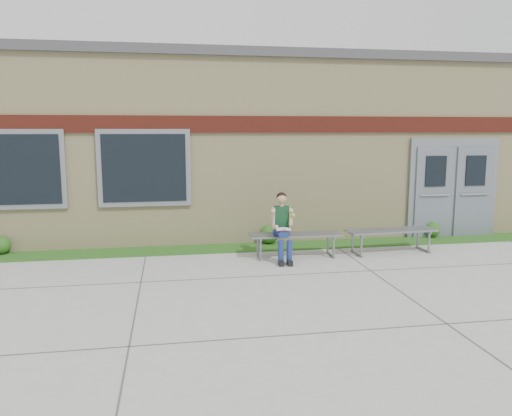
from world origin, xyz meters
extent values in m
plane|color=#9E9E99|center=(0.00, 0.00, 0.00)|extent=(80.00, 80.00, 0.00)
cube|color=#154E18|center=(0.00, 2.60, 0.01)|extent=(16.00, 0.80, 0.02)
cube|color=beige|center=(0.00, 6.00, 2.00)|extent=(16.00, 6.00, 4.00)
cube|color=#3F3F42|center=(0.00, 6.00, 4.10)|extent=(16.20, 6.20, 0.20)
cube|color=maroon|center=(0.00, 2.97, 2.60)|extent=(16.00, 0.06, 0.35)
cube|color=slate|center=(-5.50, 2.96, 1.70)|extent=(1.90, 0.08, 1.60)
cube|color=black|center=(-5.50, 2.92, 1.70)|extent=(1.70, 0.04, 1.40)
cube|color=slate|center=(-3.00, 2.96, 1.70)|extent=(1.90, 0.08, 1.60)
cube|color=black|center=(-3.00, 2.92, 1.70)|extent=(1.70, 0.04, 1.40)
cube|color=slate|center=(4.00, 2.96, 1.15)|extent=(2.20, 0.08, 2.30)
cube|color=slate|center=(3.50, 2.91, 1.05)|extent=(0.92, 0.06, 2.10)
cube|color=slate|center=(4.50, 2.91, 1.05)|extent=(0.92, 0.06, 2.10)
cube|color=slate|center=(-0.08, 1.69, 0.45)|extent=(1.82, 0.56, 0.04)
cube|color=slate|center=(-0.80, 1.69, 0.21)|extent=(0.06, 0.50, 0.41)
cube|color=slate|center=(0.64, 1.69, 0.21)|extent=(0.06, 0.50, 0.41)
cube|color=slate|center=(1.92, 1.69, 0.46)|extent=(1.89, 0.63, 0.04)
cube|color=slate|center=(1.17, 1.69, 0.21)|extent=(0.08, 0.52, 0.42)
cube|color=slate|center=(2.66, 1.69, 0.21)|extent=(0.08, 0.52, 0.42)
cube|color=navy|center=(-0.38, 1.64, 0.54)|extent=(0.33, 0.25, 0.15)
cube|color=#0E351C|center=(-0.38, 1.62, 0.82)|extent=(0.31, 0.21, 0.42)
sphere|color=tan|center=(-0.38, 1.62, 1.18)|extent=(0.21, 0.21, 0.19)
sphere|color=black|center=(-0.38, 1.63, 1.20)|extent=(0.22, 0.22, 0.20)
cylinder|color=navy|center=(-0.48, 1.42, 0.56)|extent=(0.17, 0.39, 0.14)
cylinder|color=navy|center=(-0.32, 1.40, 0.56)|extent=(0.17, 0.39, 0.14)
cylinder|color=navy|center=(-0.49, 1.20, 0.23)|extent=(0.11, 0.11, 0.45)
cylinder|color=navy|center=(-0.32, 1.18, 0.23)|extent=(0.11, 0.11, 0.45)
cube|color=black|center=(-0.49, 1.13, 0.05)|extent=(0.11, 0.24, 0.09)
cube|color=black|center=(-0.33, 1.12, 0.05)|extent=(0.11, 0.24, 0.09)
cylinder|color=tan|center=(-0.56, 1.59, 0.88)|extent=(0.10, 0.21, 0.24)
cylinder|color=tan|center=(-0.22, 1.55, 0.88)|extent=(0.10, 0.21, 0.24)
cube|color=white|center=(-0.41, 1.30, 0.65)|extent=(0.30, 0.23, 0.01)
cube|color=#C94B55|center=(-0.41, 1.30, 0.64)|extent=(0.30, 0.23, 0.01)
sphere|color=#69CD36|center=(-0.20, 1.42, 0.89)|extent=(0.08, 0.08, 0.08)
sphere|color=#154E18|center=(-5.85, 2.85, 0.20)|extent=(0.36, 0.36, 0.36)
sphere|color=#154E18|center=(-0.38, 2.85, 0.22)|extent=(0.41, 0.41, 0.41)
sphere|color=#154E18|center=(3.48, 2.85, 0.20)|extent=(0.35, 0.35, 0.35)
camera|label=1|loc=(-2.48, -7.62, 2.48)|focal=35.00mm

